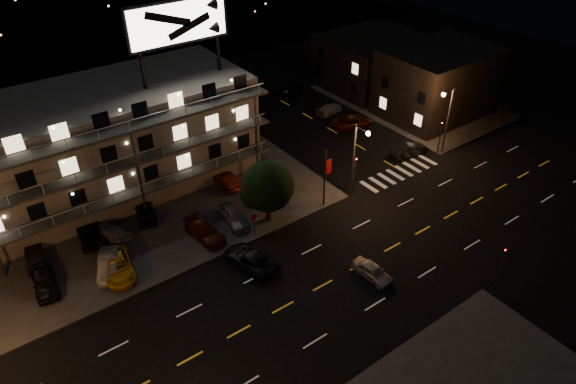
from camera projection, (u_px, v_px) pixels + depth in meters
ground at (341, 275)px, 42.62m from camera, size 140.00×140.00×0.00m
curb_nw at (93, 217)px, 49.02m from camera, size 44.00×24.00×0.15m
curb_ne at (410, 102)px, 70.43m from camera, size 16.00×24.00×0.15m
motel at (109, 141)px, 50.56m from camera, size 28.00×13.80×18.10m
side_bldg_front at (438, 82)px, 65.40m from camera, size 14.06×10.00×8.50m
side_bldg_back at (372, 61)px, 73.77m from camera, size 14.06×12.00×7.00m
streetlight_nc at (357, 154)px, 49.19m from camera, size 0.44×1.92×8.00m
streetlight_ne at (447, 115)px, 56.07m from camera, size 1.92×0.44×8.00m
signal_nw at (355, 171)px, 51.17m from camera, size 0.20×0.27×4.60m
signal_sw at (502, 265)px, 39.91m from camera, size 0.20×0.27×4.60m
signal_ne at (441, 134)px, 57.50m from camera, size 0.27×0.20×4.60m
banner_north at (325, 177)px, 48.71m from camera, size 0.83×0.16×6.40m
stop_sign at (254, 221)px, 45.87m from camera, size 0.91×0.11×2.61m
tree at (267, 188)px, 46.41m from camera, size 4.96×4.78×6.25m
lot_car_0 at (44, 282)px, 40.76m from camera, size 2.25×4.55×1.49m
lot_car_1 at (109, 265)px, 42.40m from camera, size 3.18×4.61×1.44m
lot_car_2 at (118, 266)px, 42.29m from camera, size 3.23×5.37×1.39m
lot_car_3 at (205, 232)px, 46.01m from camera, size 2.43×4.84×1.35m
lot_car_4 at (234, 216)px, 47.85m from camera, size 2.26×4.53×1.48m
lot_car_5 at (35, 258)px, 43.24m from camera, size 1.95×4.05×1.28m
lot_car_6 at (90, 234)px, 45.83m from camera, size 2.64×4.63×1.22m
lot_car_7 at (110, 233)px, 46.00m from camera, size 3.09×4.57×1.23m
lot_car_8 at (145, 211)px, 48.47m from camera, size 2.56×4.53×1.46m
lot_car_9 at (225, 180)px, 52.93m from camera, size 1.78×4.43×1.43m
side_car_0 at (409, 150)px, 58.30m from camera, size 4.54×2.13×1.44m
side_car_1 at (352, 122)px, 63.97m from camera, size 5.91×3.52×1.54m
side_car_2 at (329, 109)px, 67.29m from camera, size 4.51×2.62×1.23m
side_car_3 at (290, 91)px, 71.59m from camera, size 4.73×3.05×1.50m
road_car_east at (373, 272)px, 42.05m from camera, size 1.80×3.84×1.27m
road_car_west at (250, 259)px, 43.21m from camera, size 3.49×5.58×1.44m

